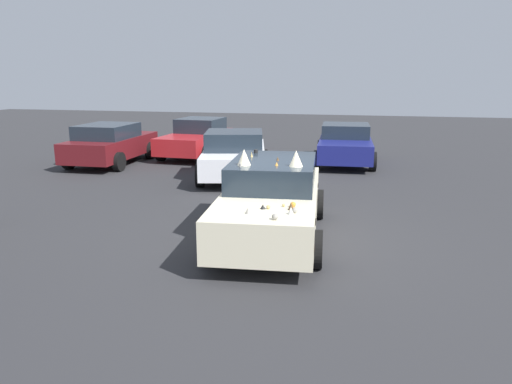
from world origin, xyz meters
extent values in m
plane|color=#2D2D30|center=(0.00, 0.00, 0.00)|extent=(60.00, 60.00, 0.00)
cube|color=beige|center=(0.00, 0.00, 0.63)|extent=(4.82, 2.15, 0.71)
cube|color=#1E2833|center=(0.37, 0.03, 1.23)|extent=(2.45, 1.81, 0.50)
cylinder|color=black|center=(-1.37, -1.02, 0.32)|extent=(0.66, 0.28, 0.65)
cylinder|color=black|center=(-1.52, 0.77, 0.32)|extent=(0.66, 0.28, 0.65)
cylinder|color=black|center=(1.52, -0.77, 0.32)|extent=(0.66, 0.28, 0.65)
cylinder|color=black|center=(1.37, 1.02, 0.32)|extent=(0.66, 0.28, 0.65)
ellipsoid|color=black|center=(-1.44, -1.01, 0.53)|extent=(0.13, 0.03, 0.12)
ellipsoid|color=black|center=(0.15, 0.90, 0.47)|extent=(0.18, 0.04, 0.10)
ellipsoid|color=black|center=(1.25, -0.77, 0.52)|extent=(0.13, 0.03, 0.11)
ellipsoid|color=black|center=(1.69, 1.03, 0.57)|extent=(0.18, 0.04, 0.15)
ellipsoid|color=black|center=(0.38, 0.92, 0.60)|extent=(0.20, 0.04, 0.15)
ellipsoid|color=black|center=(1.28, -0.77, 0.80)|extent=(0.12, 0.03, 0.10)
ellipsoid|color=black|center=(-0.11, 0.87, 0.50)|extent=(0.15, 0.03, 0.10)
ellipsoid|color=black|center=(-1.77, -1.04, 0.47)|extent=(0.12, 0.03, 0.11)
ellipsoid|color=black|center=(-1.37, -1.00, 0.79)|extent=(0.10, 0.03, 0.13)
sphere|color=gray|center=(-1.59, -0.69, 1.03)|extent=(0.09, 0.09, 0.09)
sphere|color=tan|center=(-1.45, -0.24, 1.02)|extent=(0.06, 0.06, 0.06)
cone|color=silver|center=(-1.67, -0.64, 1.04)|extent=(0.14, 0.14, 0.12)
cone|color=black|center=(-1.46, -0.15, 1.02)|extent=(0.12, 0.12, 0.08)
cone|color=gray|center=(-1.78, 0.03, 1.03)|extent=(0.13, 0.13, 0.09)
cone|color=#51381E|center=(-1.41, -0.60, 1.05)|extent=(0.13, 0.13, 0.12)
sphere|color=gray|center=(-2.02, -0.45, 1.03)|extent=(0.10, 0.10, 0.10)
sphere|color=orange|center=(-1.25, -0.61, 1.03)|extent=(0.09, 0.09, 0.09)
sphere|color=tan|center=(-1.25, -0.46, 1.01)|extent=(0.05, 0.05, 0.05)
cylinder|color=black|center=(1.14, 0.56, 1.52)|extent=(0.10, 0.10, 0.07)
cylinder|color=black|center=(0.43, -0.42, 1.51)|extent=(0.08, 0.08, 0.07)
cone|color=#51381E|center=(0.30, -0.07, 1.52)|extent=(0.08, 0.08, 0.08)
cylinder|color=gray|center=(-0.52, 0.48, 1.51)|extent=(0.06, 0.06, 0.07)
cone|color=tan|center=(0.61, 0.53, 1.53)|extent=(0.05, 0.05, 0.10)
cone|color=orange|center=(-0.23, -0.14, 1.51)|extent=(0.08, 0.08, 0.07)
cone|color=beige|center=(-0.23, -0.50, 1.63)|extent=(0.25, 0.25, 0.29)
cone|color=beige|center=(-0.31, 0.46, 1.63)|extent=(0.25, 0.25, 0.29)
cube|color=navy|center=(8.66, -0.98, 0.59)|extent=(4.33, 2.00, 0.64)
cube|color=#1E2833|center=(8.96, -0.97, 1.14)|extent=(1.84, 1.73, 0.47)
cylinder|color=black|center=(7.39, -1.96, 0.32)|extent=(0.65, 0.25, 0.64)
cylinder|color=black|center=(7.30, -0.14, 0.32)|extent=(0.65, 0.25, 0.64)
cylinder|color=black|center=(10.02, -1.82, 0.32)|extent=(0.65, 0.25, 0.64)
cylinder|color=black|center=(9.93, 0.00, 0.32)|extent=(0.65, 0.25, 0.64)
cube|color=#5B1419|center=(6.74, 7.10, 0.61)|extent=(4.09, 1.83, 0.68)
cube|color=#1E2833|center=(6.50, 7.10, 1.18)|extent=(2.04, 1.66, 0.48)
cylinder|color=black|center=(7.99, 8.03, 0.32)|extent=(0.64, 0.23, 0.64)
cylinder|color=black|center=(8.01, 6.20, 0.32)|extent=(0.64, 0.23, 0.64)
cylinder|color=black|center=(5.47, 8.00, 0.32)|extent=(0.64, 0.23, 0.64)
cylinder|color=black|center=(5.49, 6.17, 0.32)|extent=(0.64, 0.23, 0.64)
cube|color=white|center=(5.40, 2.20, 0.60)|extent=(4.59, 2.73, 0.63)
cube|color=#1E2833|center=(5.20, 2.16, 1.18)|extent=(2.09, 2.02, 0.53)
cylinder|color=black|center=(6.50, 3.41, 0.34)|extent=(0.70, 0.36, 0.67)
cylinder|color=black|center=(6.91, 1.60, 0.34)|extent=(0.70, 0.36, 0.67)
cylinder|color=black|center=(3.90, 2.81, 0.34)|extent=(0.70, 0.36, 0.67)
cylinder|color=black|center=(4.31, 1.00, 0.34)|extent=(0.70, 0.36, 0.67)
cube|color=red|center=(8.93, 4.68, 0.59)|extent=(4.29, 1.97, 0.63)
cube|color=#1E2833|center=(9.34, 4.65, 1.17)|extent=(1.77, 1.67, 0.53)
cylinder|color=black|center=(7.58, 3.89, 0.33)|extent=(0.66, 0.26, 0.65)
cylinder|color=black|center=(7.68, 5.63, 0.33)|extent=(0.66, 0.26, 0.65)
cylinder|color=black|center=(10.17, 3.72, 0.33)|extent=(0.66, 0.26, 0.65)
cylinder|color=black|center=(10.28, 5.47, 0.33)|extent=(0.66, 0.26, 0.65)
camera|label=1|loc=(-9.06, -1.76, 3.14)|focal=34.64mm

